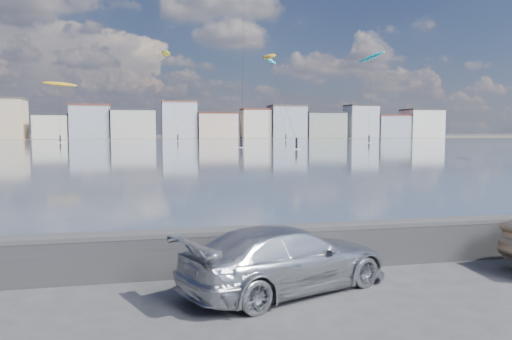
# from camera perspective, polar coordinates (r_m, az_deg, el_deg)

# --- Properties ---
(ground) EXTENTS (700.00, 700.00, 0.00)m
(ground) POSITION_cam_1_polar(r_m,az_deg,el_deg) (8.78, -0.77, -16.69)
(ground) COLOR #333335
(ground) RESTS_ON ground
(bay_water) EXTENTS (500.00, 177.00, 0.00)m
(bay_water) POSITION_cam_1_polar(r_m,az_deg,el_deg) (99.58, -11.52, 2.67)
(bay_water) COLOR #3D485D
(bay_water) RESTS_ON ground
(far_shore_strip) EXTENTS (500.00, 60.00, 0.00)m
(far_shore_strip) POSITION_cam_1_polar(r_m,az_deg,el_deg) (208.05, -12.03, 3.61)
(far_shore_strip) COLOR #4C473D
(far_shore_strip) RESTS_ON ground
(seawall) EXTENTS (400.00, 0.36, 1.08)m
(seawall) POSITION_cam_1_polar(r_m,az_deg,el_deg) (11.15, -3.62, -8.94)
(seawall) COLOR #28282B
(seawall) RESTS_ON ground
(far_buildings) EXTENTS (240.79, 13.26, 14.60)m
(far_buildings) POSITION_cam_1_polar(r_m,az_deg,el_deg) (194.06, -11.64, 5.33)
(far_buildings) COLOR #9EA8B7
(far_buildings) RESTS_ON ground
(car_silver) EXTENTS (4.82, 3.36, 1.29)m
(car_silver) POSITION_cam_1_polar(r_m,az_deg,el_deg) (10.07, 3.50, -10.03)
(car_silver) COLOR #B9BBC1
(car_silver) RESTS_ON ground
(kitesurfer_3) EXTENTS (9.30, 8.35, 16.12)m
(kitesurfer_3) POSITION_cam_1_polar(r_m,az_deg,el_deg) (139.40, -21.51, 9.05)
(kitesurfer_3) COLOR #BF8C19
(kitesurfer_3) RESTS_ON ground
(kitesurfer_6) EXTENTS (5.15, 14.88, 28.56)m
(kitesurfer_6) POSITION_cam_1_polar(r_m,az_deg,el_deg) (168.83, 1.65, 12.32)
(kitesurfer_6) COLOR #19BFBF
(kitesurfer_6) RESTS_ON ground
(kitesurfer_8) EXTENTS (4.94, 14.02, 17.58)m
(kitesurfer_8) POSITION_cam_1_polar(r_m,az_deg,el_deg) (91.77, 1.56, 12.68)
(kitesurfer_8) COLOR #BF8C19
(kitesurfer_8) RESTS_ON ground
(kitesurfer_9) EXTENTS (6.65, 12.10, 23.63)m
(kitesurfer_9) POSITION_cam_1_polar(r_m,az_deg,el_deg) (134.74, 13.02, 12.37)
(kitesurfer_9) COLOR #19BFBF
(kitesurfer_9) RESTS_ON ground
(kitesurfer_15) EXTENTS (4.91, 13.39, 27.24)m
(kitesurfer_15) POSITION_cam_1_polar(r_m,az_deg,el_deg) (159.07, -10.25, 12.85)
(kitesurfer_15) COLOR yellow
(kitesurfer_15) RESTS_ON ground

